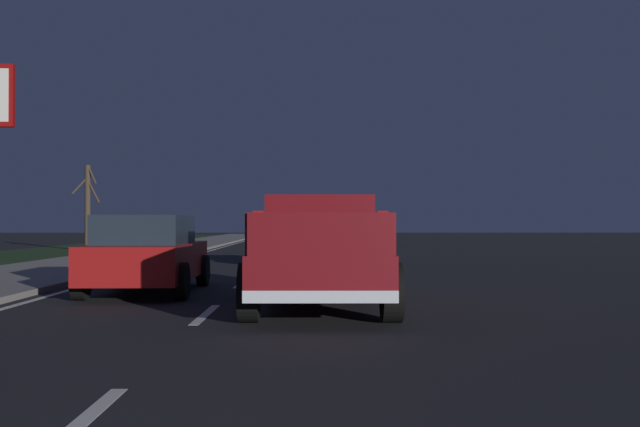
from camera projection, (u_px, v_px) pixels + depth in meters
name	position (u px, v px, depth m)	size (l,w,h in m)	color
ground	(270.00, 259.00, 28.46)	(144.00, 144.00, 0.00)	black
sidewalk_shoulder	(123.00, 257.00, 28.40)	(108.00, 4.00, 0.12)	gray
lane_markings	(210.00, 256.00, 30.14)	(108.00, 3.54, 0.01)	silver
pickup_truck	(320.00, 252.00, 12.39)	(5.44, 2.31, 1.87)	maroon
sedan_red	(148.00, 253.00, 14.62)	(4.43, 2.07, 1.54)	maroon
sedan_black	(309.00, 241.00, 24.44)	(4.42, 2.05, 1.54)	black
bare_tree_far	(88.00, 206.00, 36.12)	(0.49, 1.39, 4.27)	#423323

